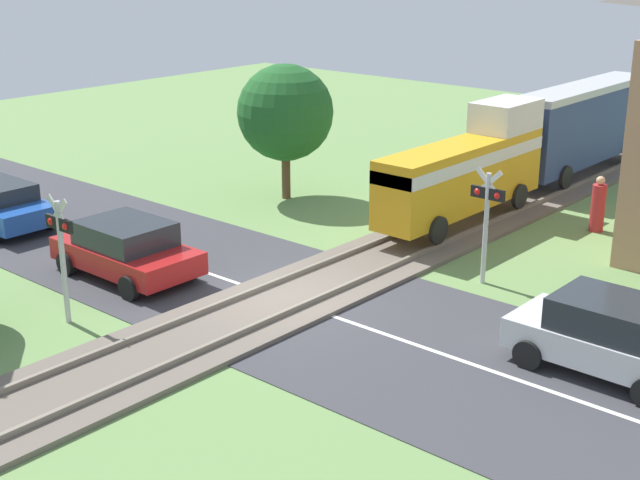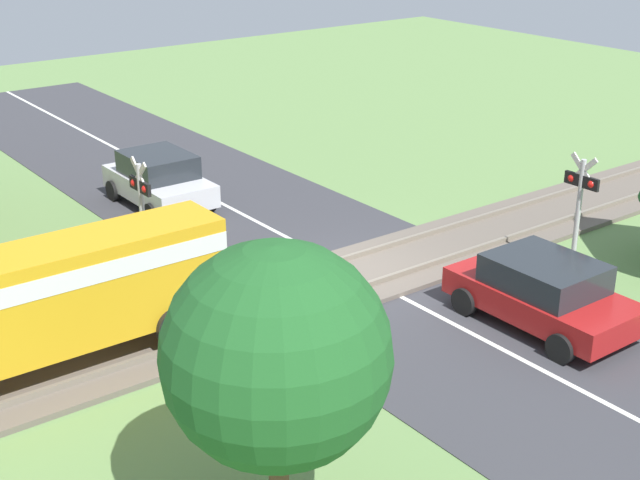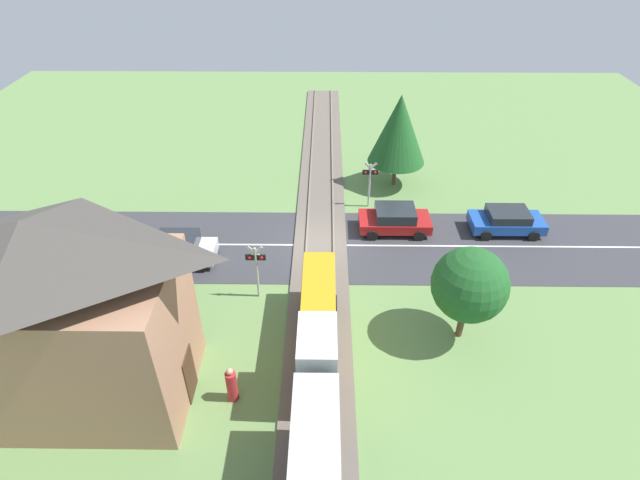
% 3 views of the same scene
% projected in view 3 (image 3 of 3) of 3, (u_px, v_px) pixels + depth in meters
% --- Properties ---
extents(ground_plane, '(60.00, 60.00, 0.00)m').
position_uv_depth(ground_plane, '(320.00, 245.00, 26.51)').
color(ground_plane, '#66894C').
extents(road_surface, '(48.00, 6.40, 0.02)m').
position_uv_depth(road_surface, '(320.00, 245.00, 26.50)').
color(road_surface, '#38383D').
rests_on(road_surface, ground_plane).
extents(track_bed, '(2.80, 48.00, 0.24)m').
position_uv_depth(track_bed, '(320.00, 244.00, 26.47)').
color(track_bed, '#665B51').
rests_on(track_bed, ground_plane).
extents(train, '(1.58, 15.05, 3.18)m').
position_uv_depth(train, '(316.00, 414.00, 15.95)').
color(train, gold).
rests_on(train, track_bed).
extents(car_near_crossing, '(3.87, 2.05, 1.44)m').
position_uv_depth(car_near_crossing, '(395.00, 219.00, 27.20)').
color(car_near_crossing, '#A81919').
rests_on(car_near_crossing, ground_plane).
extents(car_far_side, '(3.67, 1.93, 1.52)m').
position_uv_depth(car_far_side, '(178.00, 249.00, 24.94)').
color(car_far_side, silver).
rests_on(car_far_side, ground_plane).
extents(car_behind_queue, '(3.92, 1.96, 1.34)m').
position_uv_depth(car_behind_queue, '(507.00, 220.00, 27.17)').
color(car_behind_queue, '#1E4CA8').
rests_on(car_behind_queue, ground_plane).
extents(crossing_signal_west_approach, '(0.90, 0.18, 2.87)m').
position_uv_depth(crossing_signal_west_approach, '(370.00, 179.00, 28.66)').
color(crossing_signal_west_approach, '#B7B7B7').
rests_on(crossing_signal_west_approach, ground_plane).
extents(crossing_signal_east_approach, '(0.90, 0.18, 2.87)m').
position_uv_depth(crossing_signal_east_approach, '(256.00, 265.00, 22.19)').
color(crossing_signal_east_approach, '#B7B7B7').
rests_on(crossing_signal_east_approach, ground_plane).
extents(station_building, '(8.47, 5.08, 7.75)m').
position_uv_depth(station_building, '(60.00, 320.00, 16.69)').
color(station_building, '#AD7A5B').
rests_on(station_building, ground_plane).
extents(pedestrian_by_station, '(0.40, 0.40, 1.62)m').
position_uv_depth(pedestrian_by_station, '(232.00, 385.00, 18.22)').
color(pedestrian_by_station, '#B2282D').
rests_on(pedestrian_by_station, ground_plane).
extents(tree_roadside_hedge, '(3.06, 3.06, 4.33)m').
position_uv_depth(tree_roadside_hedge, '(470.00, 285.00, 19.64)').
color(tree_roadside_hedge, brown).
rests_on(tree_roadside_hedge, ground_plane).
extents(tree_beyond_track, '(3.51, 3.51, 5.85)m').
position_uv_depth(tree_beyond_track, '(399.00, 129.00, 29.74)').
color(tree_beyond_track, brown).
rests_on(tree_beyond_track, ground_plane).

